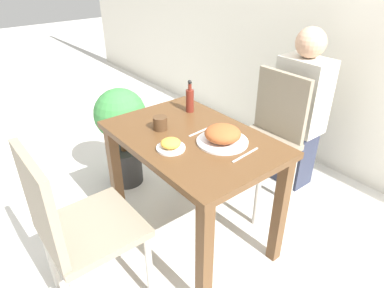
% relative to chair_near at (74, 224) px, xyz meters
% --- Properties ---
extents(ground_plane, '(16.00, 16.00, 0.00)m').
position_rel_chair_near_xyz_m(ground_plane, '(-0.03, 0.70, -0.52)').
color(ground_plane, silver).
extents(dining_table, '(0.96, 0.64, 0.72)m').
position_rel_chair_near_xyz_m(dining_table, '(-0.03, 0.70, 0.07)').
color(dining_table, brown).
rests_on(dining_table, ground_plane).
extents(chair_near, '(0.42, 0.42, 0.91)m').
position_rel_chair_near_xyz_m(chair_near, '(0.00, 0.00, 0.00)').
color(chair_near, gray).
rests_on(chair_near, ground_plane).
extents(chair_far, '(0.42, 0.42, 0.91)m').
position_rel_chair_near_xyz_m(chair_far, '(-0.04, 1.36, 0.00)').
color(chair_far, gray).
rests_on(chair_far, ground_plane).
extents(food_plate, '(0.27, 0.27, 0.09)m').
position_rel_chair_near_xyz_m(food_plate, '(0.12, 0.77, 0.24)').
color(food_plate, white).
rests_on(food_plate, dining_table).
extents(side_plate, '(0.15, 0.15, 0.06)m').
position_rel_chair_near_xyz_m(side_plate, '(0.01, 0.53, 0.23)').
color(side_plate, white).
rests_on(side_plate, dining_table).
extents(drink_cup, '(0.08, 0.08, 0.07)m').
position_rel_chair_near_xyz_m(drink_cup, '(-0.20, 0.61, 0.24)').
color(drink_cup, '#4C331E').
rests_on(drink_cup, dining_table).
extents(sauce_bottle, '(0.05, 0.05, 0.20)m').
position_rel_chair_near_xyz_m(sauce_bottle, '(-0.29, 0.89, 0.28)').
color(sauce_bottle, maroon).
rests_on(sauce_bottle, dining_table).
extents(fork_utensil, '(0.02, 0.19, 0.00)m').
position_rel_chair_near_xyz_m(fork_utensil, '(-0.04, 0.77, 0.21)').
color(fork_utensil, silver).
rests_on(fork_utensil, dining_table).
extents(spoon_utensil, '(0.03, 0.19, 0.00)m').
position_rel_chair_near_xyz_m(spoon_utensil, '(0.29, 0.77, 0.21)').
color(spoon_utensil, silver).
rests_on(spoon_utensil, dining_table).
extents(potted_plant_left, '(0.37, 0.37, 0.76)m').
position_rel_chair_near_xyz_m(potted_plant_left, '(-0.82, 0.68, -0.06)').
color(potted_plant_left, '#333333').
rests_on(potted_plant_left, ground_plane).
extents(person_figure, '(0.34, 0.22, 1.17)m').
position_rel_chair_near_xyz_m(person_figure, '(-0.04, 1.69, 0.06)').
color(person_figure, '#2D3347').
rests_on(person_figure, ground_plane).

